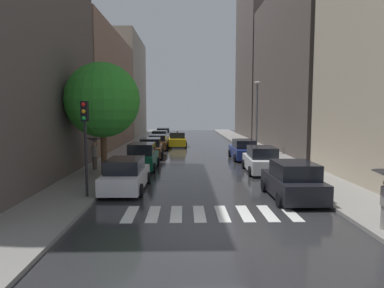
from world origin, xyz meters
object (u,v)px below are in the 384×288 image
object	(u,v)px
parked_car_left_second	(142,157)
parked_car_left_sixth	(163,134)
parked_car_left_fifth	(160,138)
parked_car_right_nearest	(293,182)
pedestrian_near_tree	(94,147)
parked_car_left_fourth	(158,143)
parked_car_left_nearest	(126,175)
parked_car_right_second	(261,160)
taxi_midroad	(177,140)
parked_car_right_third	(243,150)
street_tree_left	(103,100)
parked_car_left_third	(151,148)
traffic_light_left_corner	(85,127)
lamp_post_right	(257,112)

from	to	relation	value
parked_car_left_second	parked_car_left_sixth	xyz separation A→B (m)	(0.03, 23.64, -0.06)
parked_car_left_fifth	parked_car_right_nearest	bearing A→B (deg)	-161.84
parked_car_left_fifth	pedestrian_near_tree	world-z (taller)	pedestrian_near_tree
parked_car_left_fourth	parked_car_left_sixth	distance (m)	11.60
parked_car_left_nearest	parked_car_left_second	xyz separation A→B (m)	(0.09, 6.23, 0.07)
parked_car_left_sixth	pedestrian_near_tree	distance (m)	24.72
parked_car_left_sixth	parked_car_right_second	xyz separation A→B (m)	(7.88, -25.04, 0.02)
parked_car_right_second	taxi_midroad	bearing A→B (deg)	21.29
parked_car_right_third	street_tree_left	distance (m)	12.87
parked_car_left_nearest	parked_car_right_third	size ratio (longest dim) A/B	1.00
taxi_midroad	pedestrian_near_tree	bearing A→B (deg)	161.08
parked_car_left_third	street_tree_left	xyz separation A→B (m)	(-2.01, -8.58, 3.85)
parked_car_left_sixth	traffic_light_left_corner	xyz separation A→B (m)	(-1.57, -31.75, 2.51)
parked_car_left_second	parked_car_left_fifth	distance (m)	17.35
parked_car_left_sixth	taxi_midroad	bearing A→B (deg)	-168.30
parked_car_left_fifth	parked_car_right_third	world-z (taller)	parked_car_left_fifth
parked_car_left_fourth	parked_car_left_fifth	size ratio (longest dim) A/B	1.00
parked_car_left_fifth	parked_car_left_sixth	xyz separation A→B (m)	(0.03, 6.29, 0.00)
parked_car_left_sixth	lamp_post_right	bearing A→B (deg)	-151.45
street_tree_left	pedestrian_near_tree	bearing A→B (deg)	119.68
parked_car_right_nearest	parked_car_left_second	bearing A→B (deg)	43.56
pedestrian_near_tree	parked_car_right_third	bearing A→B (deg)	67.69
parked_car_left_third	parked_car_right_nearest	size ratio (longest dim) A/B	1.06
parked_car_right_nearest	traffic_light_left_corner	size ratio (longest dim) A/B	0.99
parked_car_left_third	street_tree_left	distance (m)	9.61
pedestrian_near_tree	street_tree_left	bearing A→B (deg)	-20.00
street_tree_left	parked_car_left_fifth	bearing A→B (deg)	84.34
parked_car_left_second	parked_car_right_nearest	xyz separation A→B (m)	(7.84, -8.18, -0.04)
parked_car_right_nearest	parked_car_right_third	world-z (taller)	parked_car_right_nearest
parked_car_left_nearest	parked_car_left_fifth	distance (m)	23.59
pedestrian_near_tree	traffic_light_left_corner	size ratio (longest dim) A/B	0.49
parked_car_left_fifth	parked_car_right_second	distance (m)	20.35
parked_car_left_second	pedestrian_near_tree	bearing A→B (deg)	107.21
parked_car_left_sixth	street_tree_left	world-z (taller)	street_tree_left
parked_car_left_third	parked_car_left_fifth	size ratio (longest dim) A/B	1.06
parked_car_left_sixth	street_tree_left	xyz separation A→B (m)	(-2.02, -26.35, 3.87)
parked_car_left_sixth	parked_car_right_nearest	bearing A→B (deg)	-168.20
parked_car_left_nearest	parked_car_left_third	bearing A→B (deg)	0.45
parked_car_left_sixth	parked_car_left_second	bearing A→B (deg)	177.95
parked_car_left_second	parked_car_left_fifth	bearing A→B (deg)	1.16
traffic_light_left_corner	pedestrian_near_tree	bearing A→B (deg)	101.69
parked_car_left_fourth	lamp_post_right	distance (m)	10.76
parked_car_left_fourth	street_tree_left	world-z (taller)	street_tree_left
parked_car_left_fourth	pedestrian_near_tree	distance (m)	13.34
parked_car_left_fourth	parked_car_left_sixth	bearing A→B (deg)	0.51
parked_car_left_nearest	taxi_midroad	bearing A→B (deg)	-4.92
parked_car_right_nearest	taxi_midroad	size ratio (longest dim) A/B	0.97
parked_car_left_nearest	traffic_light_left_corner	bearing A→B (deg)	143.17
parked_car_left_fourth	parked_car_left_nearest	bearing A→B (deg)	179.02
parked_car_right_third	street_tree_left	xyz separation A→B (m)	(-9.77, -7.43, 3.87)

